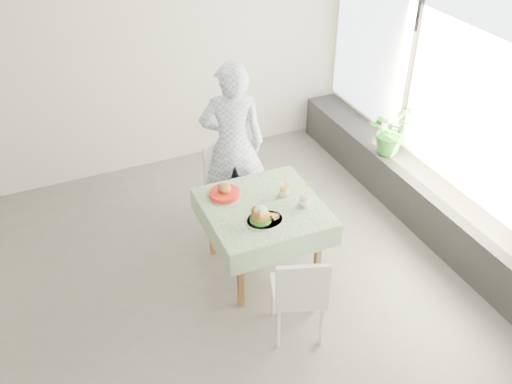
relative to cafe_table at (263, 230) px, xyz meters
name	(u,v)px	position (x,y,z in m)	size (l,w,h in m)	color
floor	(177,309)	(-0.94, -0.19, -0.46)	(6.00, 6.00, 0.00)	#595755
wall_back	(96,62)	(-0.94, 2.31, 0.94)	(6.00, 0.02, 2.80)	white
wall_right	(473,106)	(2.06, -0.19, 0.94)	(0.02, 5.00, 2.80)	white
window_pane	(477,82)	(2.03, -0.19, 1.19)	(0.01, 4.80, 2.18)	#D1E0F9
window_ledge	(434,210)	(1.86, -0.19, -0.21)	(0.40, 4.80, 0.50)	black
cafe_table	(263,230)	(0.00, 0.00, 0.00)	(1.06, 1.06, 0.74)	brown
chair_far	(232,200)	(0.01, 0.80, -0.18)	(0.50, 0.50, 0.89)	white
chair_near	(297,307)	(-0.07, -0.84, -0.19)	(0.54, 0.54, 0.89)	white
diner	(232,145)	(0.06, 0.88, 0.43)	(0.65, 0.43, 1.79)	#8AA5DC
main_dish	(263,217)	(-0.11, -0.21, 0.34)	(0.34, 0.34, 0.17)	white
juice_cup_orange	(284,190)	(0.24, 0.06, 0.34)	(0.09, 0.09, 0.26)	white
juice_cup_lemonade	(305,200)	(0.33, -0.16, 0.35)	(0.10, 0.10, 0.29)	white
second_dish	(224,192)	(-0.26, 0.29, 0.32)	(0.28, 0.28, 0.13)	red
potted_plant	(390,130)	(1.84, 0.67, 0.30)	(0.48, 0.41, 0.53)	#2B7C29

